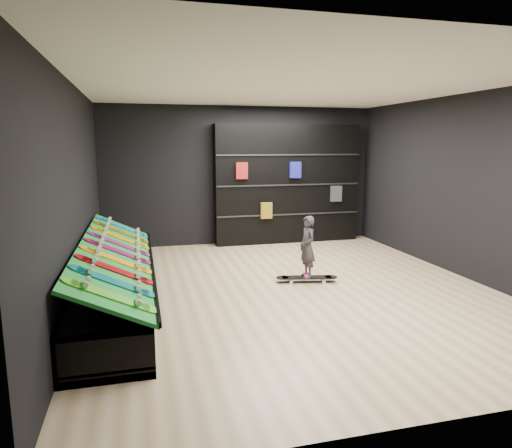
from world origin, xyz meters
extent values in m
cube|color=tan|center=(0.00, 0.00, 0.00)|extent=(6.00, 7.00, 0.01)
cube|color=white|center=(0.00, 0.00, 3.00)|extent=(6.00, 7.00, 0.01)
cube|color=black|center=(0.00, 3.50, 1.50)|extent=(6.00, 0.02, 3.00)
cube|color=black|center=(0.00, -3.50, 1.50)|extent=(6.00, 0.02, 3.00)
cube|color=black|center=(-3.00, 0.00, 1.50)|extent=(0.02, 7.00, 3.00)
cube|color=black|center=(3.00, 0.00, 1.50)|extent=(0.02, 7.00, 3.00)
cube|color=#116C21|center=(-2.50, 0.00, 0.71)|extent=(0.92, 4.50, 0.46)
cube|color=black|center=(1.02, 3.32, 1.30)|extent=(3.26, 0.38, 2.61)
imported|color=black|center=(0.36, 0.28, 0.39)|extent=(0.18, 0.24, 0.59)
camera|label=1|loc=(-2.18, -6.34, 2.18)|focal=32.00mm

